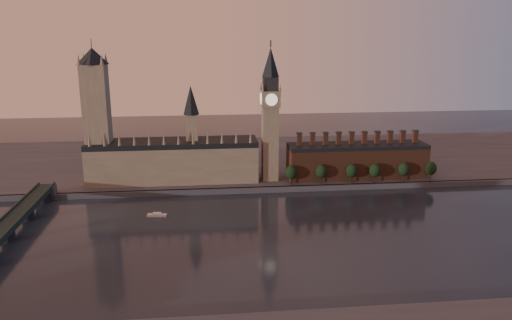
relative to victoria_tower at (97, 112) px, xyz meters
The scene contains 13 objects.
ground 176.40m from the victoria_tower, 43.78° to the right, with size 900.00×900.00×0.00m, color black.
north_bank 147.08m from the victoria_tower, 27.72° to the left, with size 900.00×182.00×4.00m.
palace_of_westminster 67.03m from the victoria_tower, ahead, with size 130.00×30.30×74.00m.
victoria_tower is the anchor object (origin of this frame).
big_ben 130.12m from the victoria_tower, ahead, with size 15.00×15.00×107.00m.
chimney_block 204.27m from the victoria_tower, ahead, with size 110.00×25.00×37.00m.
embankment_tree_0 152.69m from the victoria_tower, ahead, with size 8.60×8.60×14.88m.
embankment_tree_1 174.90m from the victoria_tower, ahead, with size 8.60×8.60×14.88m.
embankment_tree_2 197.72m from the victoria_tower, ahead, with size 8.60×8.60×14.88m.
embankment_tree_3 215.41m from the victoria_tower, ahead, with size 8.60×8.60×14.88m.
embankment_tree_4 238.12m from the victoria_tower, ahead, with size 8.60×8.60×14.88m.
embankment_tree_5 260.10m from the victoria_tower, ahead, with size 8.60×8.60×14.88m.
river_boat 100.74m from the victoria_tower, 55.00° to the right, with size 13.02×5.50×2.52m.
Camera 1 is at (-40.46, -264.21, 117.97)m, focal length 35.00 mm.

